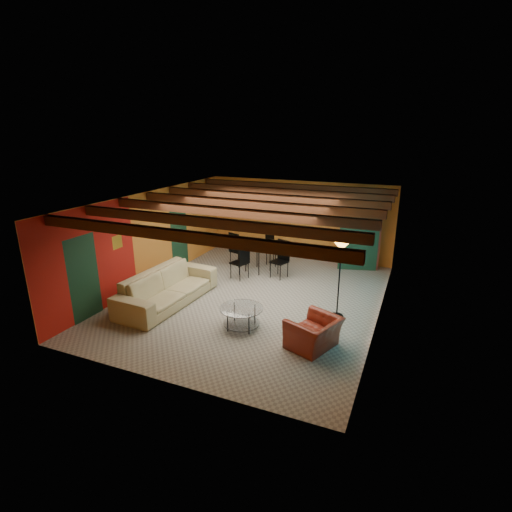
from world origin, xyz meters
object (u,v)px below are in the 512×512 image
at_px(floor_lamp, 339,280).
at_px(potted_plant, 364,198).
at_px(vase, 258,233).
at_px(armoire, 360,237).
at_px(sofa, 168,287).
at_px(coffee_table, 241,318).
at_px(armchair, 314,333).
at_px(dining_table, 258,254).

height_order(floor_lamp, potted_plant, potted_plant).
bearing_deg(vase, armoire, 29.74).
xyz_separation_m(sofa, potted_plant, (4.14, 4.83, 1.85)).
bearing_deg(coffee_table, sofa, 168.58).
height_order(coffee_table, vase, vase).
distance_m(armchair, armoire, 5.53).
distance_m(armoire, floor_lamp, 3.87).
height_order(dining_table, floor_lamp, floor_lamp).
distance_m(coffee_table, armoire, 5.65).
relative_size(dining_table, floor_lamp, 1.17).
height_order(coffee_table, floor_lamp, floor_lamp).
bearing_deg(coffee_table, armchair, -5.98).
relative_size(armchair, armoire, 0.49).
height_order(dining_table, armoire, armoire).
xyz_separation_m(coffee_table, vase, (-1.12, 3.64, 1.00)).
bearing_deg(coffee_table, armoire, 71.29).
distance_m(armchair, coffee_table, 1.76).
xyz_separation_m(dining_table, vase, (0.00, 0.00, 0.67)).
relative_size(armoire, vase, 11.39).
bearing_deg(floor_lamp, vase, 143.93).
xyz_separation_m(armchair, vase, (-2.86, 3.82, 0.92)).
bearing_deg(sofa, armchair, -96.21).
height_order(potted_plant, vase, potted_plant).
bearing_deg(armchair, floor_lamp, -164.39).
relative_size(coffee_table, potted_plant, 2.30).
bearing_deg(vase, floor_lamp, -36.07).
bearing_deg(potted_plant, vase, -150.26).
relative_size(sofa, potted_plant, 6.96).
xyz_separation_m(coffee_table, potted_plant, (1.80, 5.30, 2.04)).
relative_size(dining_table, armoire, 1.08).
bearing_deg(potted_plant, coffee_table, -108.71).
xyz_separation_m(sofa, floor_lamp, (4.25, 0.96, 0.52)).
xyz_separation_m(dining_table, armoire, (2.91, 1.66, 0.46)).
height_order(coffee_table, dining_table, dining_table).
distance_m(sofa, coffee_table, 2.40).
height_order(coffee_table, armoire, armoire).
height_order(sofa, dining_table, dining_table).
xyz_separation_m(sofa, armoire, (4.14, 4.83, 0.60)).
bearing_deg(armchair, potted_plant, -159.28).
bearing_deg(vase, dining_table, 180.00).
bearing_deg(armoire, coffee_table, -124.08).
bearing_deg(vase, potted_plant, 29.74).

